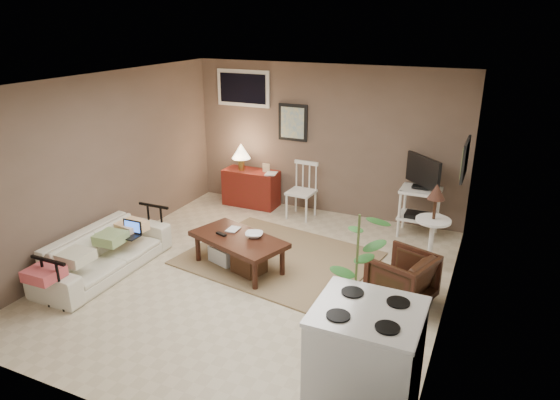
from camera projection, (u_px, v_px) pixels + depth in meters
The scene contains 20 objects.
floor at pixel (255, 277), 6.26m from camera, with size 5.00×5.00×0.00m, color #C1B293.
art_back at pixel (293, 123), 8.08m from camera, with size 0.50×0.03×0.60m, color black.
art_right at pixel (465, 159), 5.77m from camera, with size 0.03×0.60×0.45m, color black.
window at pixel (243, 88), 8.26m from camera, with size 0.96×0.03×0.60m, color silver.
rug at pixel (278, 258), 6.71m from camera, with size 2.36×1.89×0.02m, color #8C7751.
coffee_table at pixel (238, 250), 6.38m from camera, with size 1.38×1.00×0.47m.
sofa at pixel (103, 246), 6.26m from camera, with size 1.85×0.54×0.72m, color beige.
sofa_pillows at pixel (93, 247), 6.04m from camera, with size 0.35×1.76×0.12m, color beige, non-canonical shape.
sofa_end_rails at pixel (110, 251), 6.24m from camera, with size 0.50×1.84×0.62m, color black, non-canonical shape.
laptop at pixel (130, 231), 6.43m from camera, with size 0.28×0.21×0.19m.
red_console at pixel (250, 184), 8.51m from camera, with size 0.93×0.41×1.08m.
spindle_chair at pixel (302, 192), 7.99m from camera, with size 0.43×0.43×0.90m.
tv_stand at pixel (420, 195), 7.23m from camera, with size 0.57×0.54×1.21m.
side_table at pixel (434, 218), 6.20m from camera, with size 0.43×0.43×1.16m.
armchair at pixel (402, 276), 5.62m from camera, with size 0.63×0.59×0.65m, color black.
potted_plant at pixel (356, 285), 4.47m from camera, with size 0.38×0.38×1.52m.
stove at pixel (365, 367), 3.86m from camera, with size 0.80×0.75×1.05m.
bowl at pixel (254, 229), 6.28m from camera, with size 0.22×0.05×0.22m, color #33170E.
book_table at pixel (228, 222), 6.51m from camera, with size 0.15×0.02×0.20m, color #33170E.
book_console at pixel (266, 167), 8.20m from camera, with size 0.18×0.02×0.24m, color #33170E.
Camera 1 is at (2.57, -4.91, 3.08)m, focal length 32.00 mm.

